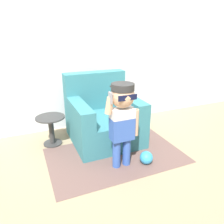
% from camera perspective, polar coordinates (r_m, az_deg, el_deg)
% --- Properties ---
extents(ground_plane, '(10.00, 10.00, 0.00)m').
position_cam_1_polar(ground_plane, '(3.38, 0.09, -8.08)').
color(ground_plane, '#998466').
extents(wall_back, '(10.00, 0.05, 2.60)m').
position_cam_1_polar(wall_back, '(3.79, -5.28, 15.66)').
color(wall_back, silver).
rests_on(wall_back, ground_plane).
extents(armchair, '(0.99, 1.03, 1.00)m').
position_cam_1_polar(armchair, '(3.39, -2.48, -1.42)').
color(armchair, teal).
rests_on(armchair, ground_plane).
extents(person_child, '(0.44, 0.33, 1.07)m').
position_cam_1_polar(person_child, '(2.55, 2.75, -0.35)').
color(person_child, '#3356AD').
rests_on(person_child, ground_plane).
extents(side_table, '(0.42, 0.42, 0.44)m').
position_cam_1_polar(side_table, '(3.36, -15.60, -3.98)').
color(side_table, '#333333').
rests_on(side_table, ground_plane).
extents(rug, '(1.82, 1.13, 0.01)m').
position_cam_1_polar(rug, '(3.08, 0.96, -11.21)').
color(rug, brown).
rests_on(rug, ground_plane).
extents(toy_ball, '(0.17, 0.17, 0.17)m').
position_cam_1_polar(toy_ball, '(2.91, 8.95, -11.70)').
color(toy_ball, '#3399D1').
rests_on(toy_ball, ground_plane).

